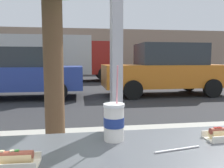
{
  "coord_description": "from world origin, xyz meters",
  "views": [
    {
      "loc": [
        -0.18,
        -1.0,
        1.31
      ],
      "look_at": [
        0.41,
        2.9,
        0.89
      ],
      "focal_mm": 36.78,
      "sensor_mm": 36.0,
      "label": 1
    }
  ],
  "objects_px": {
    "soda_cup_left": "(114,121)",
    "parked_car_blue": "(20,73)",
    "parked_car_orange": "(166,70)",
    "box_truck": "(60,56)"
  },
  "relations": [
    {
      "from": "soda_cup_left",
      "to": "parked_car_blue",
      "type": "relative_size",
      "value": 0.07
    },
    {
      "from": "parked_car_blue",
      "to": "parked_car_orange",
      "type": "distance_m",
      "value": 5.17
    },
    {
      "from": "parked_car_orange",
      "to": "box_truck",
      "type": "relative_size",
      "value": 0.65
    },
    {
      "from": "parked_car_blue",
      "to": "parked_car_orange",
      "type": "height_order",
      "value": "parked_car_orange"
    },
    {
      "from": "box_truck",
      "to": "parked_car_orange",
      "type": "bearing_deg",
      "value": -54.53
    },
    {
      "from": "parked_car_orange",
      "to": "box_truck",
      "type": "distance_m",
      "value": 7.36
    },
    {
      "from": "parked_car_orange",
      "to": "soda_cup_left",
      "type": "bearing_deg",
      "value": -113.38
    },
    {
      "from": "parked_car_blue",
      "to": "parked_car_orange",
      "type": "xyz_separation_m",
      "value": [
        5.16,
        0.0,
        0.07
      ]
    },
    {
      "from": "soda_cup_left",
      "to": "parked_car_blue",
      "type": "height_order",
      "value": "parked_car_blue"
    },
    {
      "from": "parked_car_orange",
      "to": "box_truck",
      "type": "height_order",
      "value": "box_truck"
    }
  ]
}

